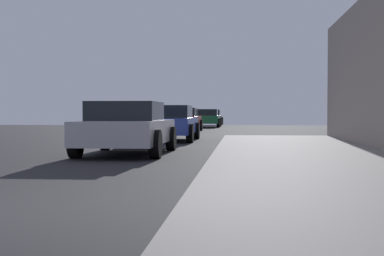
{
  "coord_description": "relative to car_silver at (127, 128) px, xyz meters",
  "views": [
    {
      "loc": [
        2.59,
        -5.27,
        1.0
      ],
      "look_at": [
        1.98,
        1.75,
        0.81
      ],
      "focal_mm": 51.97,
      "sensor_mm": 36.0,
      "label": 1
    }
  ],
  "objects": [
    {
      "name": "car_silver",
      "position": [
        0.0,
        0.0,
        0.0
      ],
      "size": [
        2.0,
        4.26,
        1.27
      ],
      "color": "#B7B7BF",
      "rests_on": "ground_plane"
    },
    {
      "name": "car_blue",
      "position": [
        0.2,
        6.56,
        -0.0
      ],
      "size": [
        1.93,
        4.36,
        1.27
      ],
      "color": "#233899",
      "rests_on": "ground_plane"
    },
    {
      "name": "car_red",
      "position": [
        -0.42,
        16.45,
        0.0
      ],
      "size": [
        2.03,
        4.51,
        1.27
      ],
      "color": "red",
      "rests_on": "ground_plane"
    },
    {
      "name": "car_green",
      "position": [
        0.34,
        26.13,
        -0.0
      ],
      "size": [
        1.96,
        4.12,
        1.27
      ],
      "color": "#196638",
      "rests_on": "ground_plane"
    },
    {
      "name": "car_black",
      "position": [
        0.23,
        33.04,
        0.0
      ],
      "size": [
        2.03,
        4.46,
        1.27
      ],
      "color": "black",
      "rests_on": "ground_plane"
    }
  ]
}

